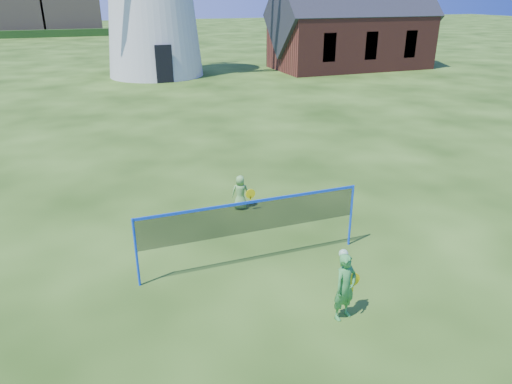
{
  "coord_description": "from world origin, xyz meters",
  "views": [
    {
      "loc": [
        -3.21,
        -8.66,
        5.63
      ],
      "look_at": [
        0.2,
        0.5,
        1.5
      ],
      "focal_mm": 33.02,
      "sensor_mm": 36.0,
      "label": 1
    }
  ],
  "objects": [
    {
      "name": "play_ball",
      "position": [
        1.96,
        -0.55,
        0.11
      ],
      "size": [
        0.22,
        0.22,
        0.22
      ],
      "primitive_type": "sphere",
      "color": "green",
      "rests_on": "ground"
    },
    {
      "name": "chapel",
      "position": [
        17.71,
        25.76,
        3.03
      ],
      "size": [
        12.75,
        6.18,
        10.78
      ],
      "color": "brown",
      "rests_on": "ground"
    },
    {
      "name": "ground",
      "position": [
        0.0,
        0.0,
        0.0
      ],
      "size": [
        220.0,
        220.0,
        0.0
      ],
      "primitive_type": "plane",
      "color": "black",
      "rests_on": "ground"
    },
    {
      "name": "player_girl",
      "position": [
        0.86,
        -2.42,
        0.67
      ],
      "size": [
        0.7,
        0.44,
        1.33
      ],
      "rotation": [
        0.0,
        0.0,
        0.27
      ],
      "color": "#39903E",
      "rests_on": "ground"
    },
    {
      "name": "badminton_net",
      "position": [
        -0.09,
        -0.03,
        1.14
      ],
      "size": [
        5.05,
        0.05,
        1.55
      ],
      "color": "blue",
      "rests_on": "ground"
    },
    {
      "name": "player_boy",
      "position": [
        0.61,
        2.86,
        0.49
      ],
      "size": [
        0.64,
        0.46,
        0.98
      ],
      "rotation": [
        0.0,
        0.0,
        2.8
      ],
      "color": "#64A24E",
      "rests_on": "ground"
    }
  ]
}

